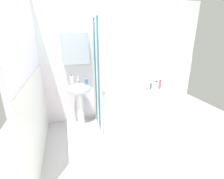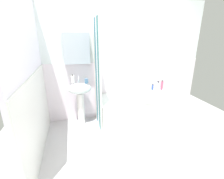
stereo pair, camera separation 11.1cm
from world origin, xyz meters
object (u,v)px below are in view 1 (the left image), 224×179
(bathtub, at_px, (136,108))
(towel_folded, at_px, (146,98))
(soap_dispenser, at_px, (72,80))
(body_wash_bottle, at_px, (156,85))
(toothbrush_cup, at_px, (86,81))
(conditioner_bottle, at_px, (160,85))
(lotion_bottle, at_px, (151,87))
(sink, at_px, (79,95))

(bathtub, relative_size, towel_folded, 5.23)
(soap_dispenser, xyz_separation_m, body_wash_bottle, (1.83, 0.03, -0.29))
(toothbrush_cup, distance_m, towel_folded, 1.19)
(toothbrush_cup, relative_size, conditioner_bottle, 0.38)
(body_wash_bottle, bearing_deg, lotion_bottle, 161.98)
(soap_dispenser, height_order, toothbrush_cup, soap_dispenser)
(soap_dispenser, distance_m, towel_folded, 1.45)
(toothbrush_cup, xyz_separation_m, body_wash_bottle, (1.59, 0.11, -0.26))
(soap_dispenser, xyz_separation_m, towel_folded, (1.32, -0.48, -0.35))
(bathtub, bearing_deg, sink, 171.62)
(sink, relative_size, body_wash_bottle, 4.12)
(toothbrush_cup, distance_m, lotion_bottle, 1.51)
(sink, height_order, toothbrush_cup, toothbrush_cup)
(toothbrush_cup, bearing_deg, sink, 175.78)
(bathtub, height_order, body_wash_bottle, body_wash_bottle)
(sink, relative_size, conditioner_bottle, 3.79)
(sink, distance_m, lotion_bottle, 1.62)
(conditioner_bottle, bearing_deg, bathtub, -159.43)
(sink, distance_m, soap_dispenser, 0.33)
(toothbrush_cup, relative_size, body_wash_bottle, 0.42)
(toothbrush_cup, height_order, towel_folded, toothbrush_cup)
(sink, height_order, conditioner_bottle, sink)
(bathtub, bearing_deg, soap_dispenser, 169.39)
(sink, distance_m, bathtub, 1.19)
(conditioner_bottle, height_order, towel_folded, conditioner_bottle)
(sink, bearing_deg, bathtub, -8.38)
(toothbrush_cup, relative_size, towel_folded, 0.28)
(sink, relative_size, lotion_bottle, 5.74)
(conditioner_bottle, bearing_deg, sink, -177.13)
(sink, distance_m, conditioner_bottle, 1.82)
(lotion_bottle, bearing_deg, towel_folded, -126.09)
(lotion_bottle, relative_size, towel_folded, 0.49)
(bathtub, distance_m, body_wash_bottle, 0.75)
(conditioner_bottle, distance_m, body_wash_bottle, 0.09)
(soap_dispenser, relative_size, towel_folded, 0.55)
(bathtub, bearing_deg, body_wash_bottle, 24.24)
(toothbrush_cup, bearing_deg, towel_folded, -20.38)
(soap_dispenser, bearing_deg, toothbrush_cup, -17.09)
(soap_dispenser, height_order, conditioner_bottle, soap_dispenser)
(soap_dispenser, distance_m, toothbrush_cup, 0.26)
(lotion_bottle, height_order, towel_folded, lotion_bottle)
(conditioner_bottle, height_order, lotion_bottle, conditioner_bottle)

